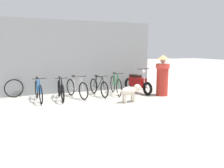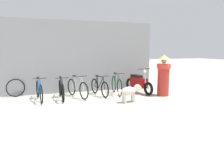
# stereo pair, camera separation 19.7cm
# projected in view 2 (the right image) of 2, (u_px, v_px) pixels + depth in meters

# --- Properties ---
(ground_plane) EXTENTS (60.00, 60.00, 0.00)m
(ground_plane) POSITION_uv_depth(u_px,v_px,m) (97.00, 116.00, 6.16)
(ground_plane) COLOR #B7B2A5
(shop_wall_back) EXTENTS (7.26, 0.20, 3.05)m
(shop_wall_back) POSITION_uv_depth(u_px,v_px,m) (74.00, 57.00, 9.36)
(shop_wall_back) COLOR gray
(shop_wall_back) RESTS_ON ground
(bicycle_0) EXTENTS (0.46, 1.72, 0.87)m
(bicycle_0) POSITION_uv_depth(u_px,v_px,m) (39.00, 91.00, 7.95)
(bicycle_0) COLOR black
(bicycle_0) RESTS_ON ground
(bicycle_1) EXTENTS (0.46, 1.73, 0.86)m
(bicycle_1) POSITION_uv_depth(u_px,v_px,m) (61.00, 90.00, 8.18)
(bicycle_1) COLOR black
(bicycle_1) RESTS_ON ground
(bicycle_2) EXTENTS (0.59, 1.63, 0.87)m
(bicycle_2) POSITION_uv_depth(u_px,v_px,m) (77.00, 88.00, 8.49)
(bicycle_2) COLOR black
(bicycle_2) RESTS_ON ground
(bicycle_3) EXTENTS (0.46, 1.61, 0.83)m
(bicycle_3) POSITION_uv_depth(u_px,v_px,m) (99.00, 87.00, 8.82)
(bicycle_3) COLOR black
(bicycle_3) RESTS_ON ground
(bicycle_4) EXTENTS (0.46, 1.68, 0.91)m
(bicycle_4) POSITION_uv_depth(u_px,v_px,m) (117.00, 85.00, 9.07)
(bicycle_4) COLOR black
(bicycle_4) RESTS_ON ground
(motorcycle) EXTENTS (0.58, 1.92, 1.07)m
(motorcycle) POSITION_uv_depth(u_px,v_px,m) (139.00, 83.00, 9.37)
(motorcycle) COLOR black
(motorcycle) RESTS_ON ground
(stray_dog) EXTENTS (1.04, 0.35, 0.63)m
(stray_dog) POSITION_uv_depth(u_px,v_px,m) (131.00, 91.00, 7.65)
(stray_dog) COLOR beige
(stray_dog) RESTS_ON ground
(person_in_robes) EXTENTS (0.64, 0.64, 1.64)m
(person_in_robes) POSITION_uv_depth(u_px,v_px,m) (163.00, 75.00, 8.69)
(person_in_robes) COLOR #B72D23
(person_in_robes) RESTS_ON ground
(spare_tire_left) EXTENTS (0.70, 0.24, 0.72)m
(spare_tire_left) POSITION_uv_depth(u_px,v_px,m) (16.00, 88.00, 8.53)
(spare_tire_left) COLOR black
(spare_tire_left) RESTS_ON ground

